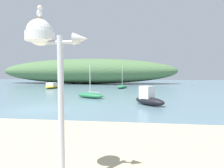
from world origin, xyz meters
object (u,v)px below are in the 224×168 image
object	(u,v)px
seagull_on_radar	(40,12)
mast_structure	(47,48)
sailboat_far_right	(122,86)
motorboat_far_left	(52,86)
sailboat_centre_water	(90,95)
motorboat_mid_channel	(149,98)

from	to	relation	value
seagull_on_radar	mast_structure	bearing A→B (deg)	6.49
seagull_on_radar	sailboat_far_right	world-z (taller)	seagull_on_radar
seagull_on_radar	motorboat_far_left	xyz separation A→B (m)	(-12.08, 26.52, -3.41)
mast_structure	motorboat_far_left	world-z (taller)	mast_structure
sailboat_centre_water	motorboat_far_left	size ratio (longest dim) A/B	0.81
seagull_on_radar	sailboat_centre_water	world-z (taller)	seagull_on_radar
sailboat_far_right	seagull_on_radar	bearing A→B (deg)	-89.51
seagull_on_radar	motorboat_far_left	world-z (taller)	seagull_on_radar
seagull_on_radar	motorboat_mid_channel	bearing A→B (deg)	75.53
mast_structure	sailboat_far_right	size ratio (longest dim) A/B	0.87
sailboat_far_right	mast_structure	bearing A→B (deg)	-89.27
motorboat_far_left	sailboat_far_right	bearing A→B (deg)	9.00
sailboat_centre_water	sailboat_far_right	distance (m)	13.35
motorboat_far_left	sailboat_far_right	size ratio (longest dim) A/B	1.10
motorboat_far_left	sailboat_centre_water	bearing A→B (deg)	-50.28
sailboat_centre_water	sailboat_far_right	xyz separation A→B (m)	(2.50, 13.11, -0.02)
mast_structure	motorboat_mid_channel	size ratio (longest dim) A/B	1.23
seagull_on_radar	sailboat_far_right	bearing A→B (deg)	90.49
motorboat_mid_channel	sailboat_far_right	bearing A→B (deg)	100.97
mast_structure	motorboat_mid_channel	bearing A→B (deg)	76.07
mast_structure	sailboat_centre_water	distance (m)	15.79
motorboat_far_left	motorboat_mid_channel	world-z (taller)	motorboat_mid_channel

